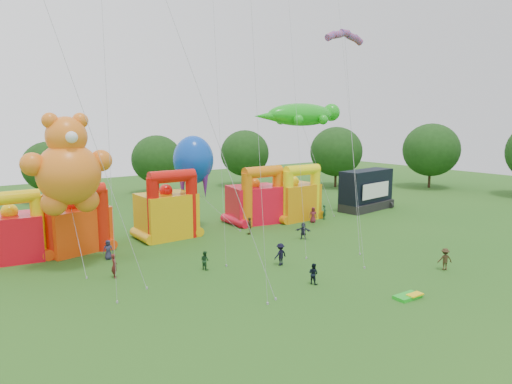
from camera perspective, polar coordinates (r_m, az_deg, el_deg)
ground at (r=30.09m, az=19.88°, el=-15.50°), size 160.00×160.00×0.00m
tree_ring at (r=27.50m, az=18.18°, el=-3.94°), size 122.01×124.09×12.07m
bouncy_castle_0 at (r=44.97m, az=-28.22°, el=-4.62°), size 5.51×4.68×6.32m
bouncy_castle_1 at (r=45.79m, az=-21.71°, el=-3.89°), size 6.45×5.61×6.46m
bouncy_castle_2 at (r=48.17m, az=-10.98°, el=-2.44°), size 5.54×4.47×7.19m
bouncy_castle_3 at (r=54.15m, az=-0.02°, el=-1.13°), size 6.51×5.60×6.86m
bouncy_castle_4 at (r=56.16m, az=4.86°, el=-0.80°), size 5.62×4.54×6.84m
stage_trailer at (r=63.66m, az=13.63°, el=0.20°), size 8.92×4.15×5.46m
teddy_bear_kite at (r=39.57m, az=-22.37°, el=2.62°), size 7.07×5.83×12.85m
gecko_kite at (r=59.68m, az=6.49°, el=7.09°), size 14.23×7.54×14.37m
octopus_kite at (r=50.95m, az=-6.77°, el=1.43°), size 5.59×6.72×10.52m
parafoil_kites at (r=34.43m, az=-10.13°, el=11.02°), size 34.13×14.17×31.44m
diamond_kites at (r=36.99m, az=-2.22°, el=16.35°), size 21.64×14.94×39.85m
folded_kite_bundle at (r=34.00m, az=18.53°, el=-12.25°), size 2.05×1.18×0.31m
spectator_0 at (r=42.41m, az=-17.99°, el=-6.89°), size 1.01×0.85×1.75m
spectator_1 at (r=37.58m, az=-17.29°, el=-8.78°), size 0.57×0.77×1.93m
spectator_2 at (r=38.02m, az=-6.41°, el=-8.48°), size 0.76×0.89×1.57m
spectator_3 at (r=38.86m, az=3.06°, el=-7.79°), size 1.28×0.79×1.90m
spectator_4 at (r=48.91m, az=-0.80°, el=-4.24°), size 1.00×1.16×1.86m
spectator_5 at (r=47.25m, az=5.93°, el=-4.86°), size 1.40×1.56×1.72m
spectator_6 at (r=54.73m, az=7.15°, el=-2.86°), size 1.09×1.02×1.87m
spectator_7 at (r=56.69m, az=8.56°, el=-2.51°), size 0.78×0.70×1.79m
spectator_8 at (r=34.93m, az=7.18°, el=-10.09°), size 0.78×0.90×1.60m
spectator_9 at (r=40.70m, az=22.54°, el=-7.76°), size 1.36×1.21×1.83m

